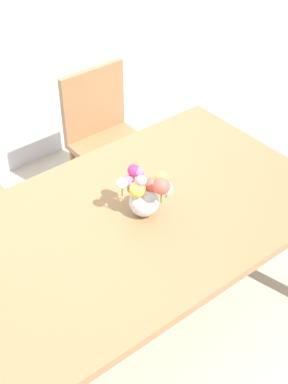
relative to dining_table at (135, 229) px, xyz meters
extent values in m
plane|color=#B7AD99|center=(0.00, 0.00, -0.65)|extent=(12.00, 12.00, 0.00)
cube|color=#9E7047|center=(0.00, 0.00, 0.06)|extent=(1.72, 1.04, 0.04)
cylinder|color=#9E7047|center=(0.78, 0.44, -0.30)|extent=(0.07, 0.07, 0.68)
cylinder|color=#9E7047|center=(-0.27, 0.60, -0.43)|extent=(0.04, 0.04, 0.44)
cube|color=#9E7047|center=(0.45, 0.78, -0.19)|extent=(0.42, 0.42, 0.04)
cylinder|color=#9E7047|center=(0.63, 0.60, -0.43)|extent=(0.04, 0.04, 0.44)
cylinder|color=#9E7047|center=(0.27, 0.60, -0.43)|extent=(0.04, 0.04, 0.44)
cylinder|color=#9E7047|center=(0.63, 0.96, -0.43)|extent=(0.04, 0.04, 0.44)
cylinder|color=#9E7047|center=(0.27, 0.96, -0.43)|extent=(0.04, 0.04, 0.44)
cube|color=#9E7047|center=(0.45, 0.97, 0.04)|extent=(0.42, 0.04, 0.42)
sphere|color=silver|center=(0.04, -0.01, 0.14)|extent=(0.13, 0.13, 0.13)
sphere|color=#E55B4C|center=(0.08, -0.01, 0.22)|extent=(0.06, 0.06, 0.06)
cylinder|color=#478438|center=(0.08, -0.01, 0.20)|extent=(0.01, 0.01, 0.03)
sphere|color=white|center=(-0.04, 0.04, 0.26)|extent=(0.05, 0.05, 0.05)
cylinder|color=#478438|center=(-0.04, 0.04, 0.22)|extent=(0.01, 0.01, 0.07)
sphere|color=#EFD14C|center=(0.13, -0.02, 0.24)|extent=(0.06, 0.06, 0.06)
cylinder|color=#478438|center=(0.13, -0.02, 0.21)|extent=(0.01, 0.01, 0.05)
sphere|color=white|center=(0.10, -0.09, 0.24)|extent=(0.06, 0.06, 0.06)
cylinder|color=#478438|center=(0.10, -0.09, 0.21)|extent=(0.01, 0.01, 0.05)
sphere|color=#B266C6|center=(0.00, 0.05, 0.24)|extent=(0.05, 0.05, 0.05)
cylinder|color=#478438|center=(0.00, 0.05, 0.21)|extent=(0.01, 0.01, 0.05)
sphere|color=#D12D66|center=(0.03, 0.05, 0.28)|extent=(0.05, 0.05, 0.05)
cylinder|color=#478438|center=(0.03, 0.05, 0.23)|extent=(0.01, 0.01, 0.09)
sphere|color=#E55B4C|center=(0.06, -0.10, 0.28)|extent=(0.07, 0.07, 0.07)
cylinder|color=#478438|center=(0.06, -0.10, 0.23)|extent=(0.01, 0.01, 0.09)
sphere|color=#EA9EBC|center=(0.02, -0.02, 0.27)|extent=(0.05, 0.05, 0.05)
cylinder|color=#478438|center=(0.02, -0.02, 0.23)|extent=(0.01, 0.01, 0.08)
sphere|color=#B266C6|center=(0.05, 0.03, 0.28)|extent=(0.04, 0.04, 0.04)
cylinder|color=#478438|center=(0.05, 0.03, 0.23)|extent=(0.01, 0.01, 0.09)
sphere|color=#EFD14C|center=(0.01, -0.01, 0.23)|extent=(0.07, 0.07, 0.07)
cylinder|color=#478438|center=(0.01, -0.01, 0.21)|extent=(0.01, 0.01, 0.04)
ellipsoid|color=#478438|center=(0.00, 0.00, 0.23)|extent=(0.07, 0.04, 0.02)
ellipsoid|color=#478438|center=(-0.01, 0.06, 0.21)|extent=(0.06, 0.07, 0.02)
camera|label=1|loc=(-1.09, -1.43, 1.69)|focal=51.98mm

